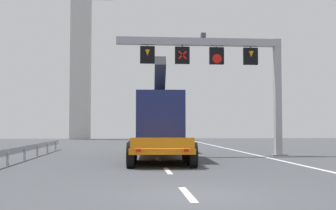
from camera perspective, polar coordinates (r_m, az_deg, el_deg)
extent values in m
plane|color=#424449|center=(11.62, 3.37, -11.59)|extent=(112.00, 112.00, 0.00)
cube|color=silver|center=(11.76, 2.56, -11.46)|extent=(0.20, 2.60, 0.01)
cube|color=silver|center=(17.85, -0.04, -8.51)|extent=(0.20, 2.60, 0.01)
cube|color=silver|center=(23.97, -1.29, -7.05)|extent=(0.20, 2.60, 0.01)
cube|color=silver|center=(30.12, -2.03, -6.19)|extent=(0.20, 2.60, 0.01)
cube|color=silver|center=(36.27, -2.52, -5.62)|extent=(0.20, 2.60, 0.01)
cube|color=silver|center=(42.42, -2.86, -5.21)|extent=(0.20, 2.60, 0.01)
cube|color=silver|center=(48.58, -3.12, -4.91)|extent=(0.20, 2.60, 0.01)
cube|color=silver|center=(54.74, -3.32, -4.68)|extent=(0.20, 2.60, 0.01)
cube|color=silver|center=(60.90, -3.48, -4.49)|extent=(0.20, 2.60, 0.01)
cube|color=silver|center=(67.06, -3.61, -4.34)|extent=(0.20, 2.60, 0.01)
cube|color=silver|center=(73.23, -3.72, -4.21)|extent=(0.20, 2.60, 0.01)
cube|color=silver|center=(24.71, 13.74, -6.85)|extent=(0.20, 63.00, 0.01)
cube|color=#9EA0A5|center=(27.89, 13.98, 0.99)|extent=(0.40, 0.40, 7.18)
cube|color=slate|center=(27.89, 14.06, -6.31)|extent=(0.90, 0.90, 0.08)
cube|color=#9EA0A5|center=(27.16, 4.08, 8.13)|extent=(10.08, 0.44, 0.44)
cube|color=#4C4C51|center=(27.27, 4.57, 8.94)|extent=(0.28, 0.40, 0.28)
cube|color=black|center=(27.68, 10.62, 6.20)|extent=(0.88, 0.24, 1.04)
cube|color=#9EA0A5|center=(27.77, 10.61, 7.36)|extent=(0.08, 0.08, 0.16)
cone|color=orange|center=(27.57, 10.69, 6.46)|extent=(0.32, 0.32, 0.36)
cube|color=black|center=(27.19, 6.30, 6.33)|extent=(0.88, 0.24, 1.04)
cube|color=#9EA0A5|center=(27.29, 6.29, 7.51)|extent=(0.08, 0.08, 0.16)
cone|color=red|center=(27.04, 6.36, 5.98)|extent=(0.56, 0.02, 0.56)
cube|color=black|center=(26.87, 1.85, 6.43)|extent=(0.88, 0.24, 1.04)
cube|color=#9EA0A5|center=(26.97, 1.85, 7.62)|extent=(0.08, 0.08, 0.16)
cube|color=red|center=(26.74, 1.89, 6.47)|extent=(0.54, 0.02, 0.54)
cube|color=red|center=(26.74, 1.89, 6.47)|extent=(0.54, 0.02, 0.54)
cube|color=black|center=(26.71, -2.68, 6.49)|extent=(0.88, 0.24, 1.04)
cube|color=#9EA0A5|center=(26.80, -2.68, 7.69)|extent=(0.08, 0.08, 0.16)
cone|color=orange|center=(26.59, -2.67, 6.75)|extent=(0.32, 0.32, 0.36)
cube|color=orange|center=(23.54, -1.10, -5.36)|extent=(3.25, 10.51, 0.24)
cube|color=orange|center=(18.25, -0.72, -4.94)|extent=(2.66, 0.20, 0.44)
cylinder|color=black|center=(19.07, -4.87, -6.49)|extent=(0.37, 1.11, 1.10)
cylinder|color=black|center=(19.15, 3.28, -6.48)|extent=(0.37, 1.11, 1.10)
cylinder|color=black|center=(20.12, -4.74, -6.30)|extent=(0.37, 1.11, 1.10)
cylinder|color=black|center=(20.19, 2.98, -6.29)|extent=(0.37, 1.11, 1.10)
cylinder|color=black|center=(21.17, -4.63, -6.13)|extent=(0.37, 1.11, 1.10)
cylinder|color=black|center=(21.23, 2.72, -6.12)|extent=(0.37, 1.11, 1.10)
cylinder|color=black|center=(22.21, -4.52, -5.97)|extent=(0.37, 1.11, 1.10)
cylinder|color=black|center=(22.28, 2.47, -5.97)|extent=(0.37, 1.11, 1.10)
cylinder|color=black|center=(23.26, -4.42, -5.83)|extent=(0.37, 1.11, 1.10)
cylinder|color=black|center=(23.32, 2.25, -5.83)|extent=(0.37, 1.11, 1.10)
cube|color=gold|center=(30.62, -1.39, -2.22)|extent=(2.71, 3.31, 3.10)
cube|color=black|center=(30.64, -1.39, -0.91)|extent=(2.74, 3.33, 0.60)
cylinder|color=black|center=(31.53, -3.78, -5.05)|extent=(0.39, 1.11, 1.10)
cylinder|color=black|center=(31.57, 0.92, -5.05)|extent=(0.39, 1.11, 1.10)
cylinder|color=black|center=(29.53, -3.87, -5.19)|extent=(0.39, 1.11, 1.10)
cylinder|color=black|center=(29.58, 1.15, -5.20)|extent=(0.39, 1.11, 1.10)
cube|color=navy|center=(23.92, -1.11, -1.80)|extent=(2.63, 5.82, 2.70)
cube|color=#2D2D33|center=(23.19, -1.06, 3.06)|extent=(0.69, 2.96, 2.29)
cube|color=red|center=(18.23, -3.81, -5.88)|extent=(0.20, 0.07, 0.12)
cube|color=red|center=(18.28, 2.37, -5.87)|extent=(0.20, 0.07, 0.12)
cube|color=#999EA3|center=(23.05, -19.11, -5.59)|extent=(0.04, 25.92, 0.32)
cube|color=#999EA3|center=(21.49, -20.03, -6.58)|extent=(0.10, 0.10, 0.60)
cube|color=#999EA3|center=(24.63, -18.05, -6.12)|extent=(0.10, 0.10, 0.60)
cube|color=#999EA3|center=(27.79, -16.53, -5.75)|extent=(0.10, 0.10, 0.60)
cube|color=#999EA3|center=(30.97, -15.31, -5.45)|extent=(0.10, 0.10, 0.60)
cube|color=#999EA3|center=(34.16, -14.33, -5.21)|extent=(0.10, 0.10, 0.60)
cube|color=#B7B7B2|center=(65.53, -11.16, 10.59)|extent=(2.80, 2.00, 33.84)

